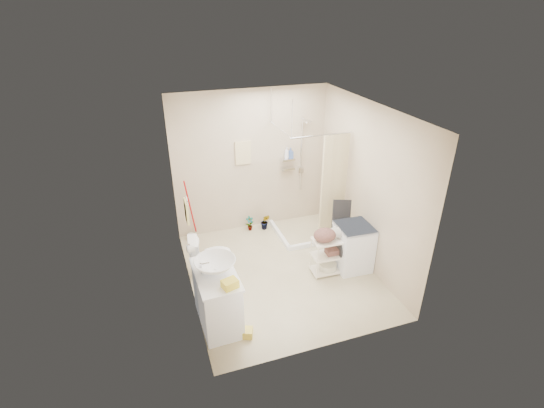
% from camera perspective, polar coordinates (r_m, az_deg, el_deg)
% --- Properties ---
extents(floor, '(3.20, 3.20, 0.00)m').
position_cam_1_polar(floor, '(6.39, 1.28, -9.89)').
color(floor, beige).
rests_on(floor, ground).
extents(ceiling, '(2.80, 3.20, 0.04)m').
position_cam_1_polar(ceiling, '(5.25, 1.58, 13.41)').
color(ceiling, silver).
rests_on(ceiling, ground).
extents(wall_back, '(2.80, 0.04, 2.60)m').
position_cam_1_polar(wall_back, '(7.10, -3.04, 6.07)').
color(wall_back, beige).
rests_on(wall_back, ground).
extents(wall_front, '(2.80, 0.04, 2.60)m').
position_cam_1_polar(wall_front, '(4.44, 8.57, -8.14)').
color(wall_front, beige).
rests_on(wall_front, ground).
extents(wall_left, '(0.04, 3.20, 2.60)m').
position_cam_1_polar(wall_left, '(5.43, -12.61, -1.52)').
color(wall_left, beige).
rests_on(wall_left, ground).
extents(wall_right, '(0.04, 3.20, 2.60)m').
position_cam_1_polar(wall_right, '(6.28, 13.52, 2.43)').
color(wall_right, beige).
rests_on(wall_right, ground).
extents(vanity, '(0.54, 0.93, 0.80)m').
position_cam_1_polar(vanity, '(5.34, -7.94, -13.34)').
color(vanity, white).
rests_on(vanity, ground).
extents(sink, '(0.59, 0.59, 0.18)m').
position_cam_1_polar(sink, '(5.07, -8.23, -8.83)').
color(sink, white).
rests_on(sink, vanity).
extents(counter_basket, '(0.22, 0.19, 0.10)m').
position_cam_1_polar(counter_basket, '(4.82, -6.11, -11.42)').
color(counter_basket, yellow).
rests_on(counter_basket, vanity).
extents(floor_basket, '(0.34, 0.30, 0.15)m').
position_cam_1_polar(floor_basket, '(5.33, -3.91, -17.92)').
color(floor_basket, '#F6DB4A').
rests_on(floor_basket, ground).
extents(toilet, '(0.68, 0.43, 0.67)m').
position_cam_1_polar(toilet, '(6.27, -8.88, -7.31)').
color(toilet, white).
rests_on(toilet, ground).
extents(mop, '(0.12, 0.12, 1.21)m').
position_cam_1_polar(mop, '(7.05, -12.05, -0.86)').
color(mop, '#AD0609').
rests_on(mop, ground).
extents(potted_plant_a, '(0.17, 0.13, 0.29)m').
position_cam_1_polar(potted_plant_a, '(7.42, -3.24, -2.82)').
color(potted_plant_a, brown).
rests_on(potted_plant_a, ground).
extents(potted_plant_b, '(0.22, 0.20, 0.31)m').
position_cam_1_polar(potted_plant_b, '(7.45, -1.00, -2.57)').
color(potted_plant_b, '#945936').
rests_on(potted_plant_b, ground).
extents(hanging_towel, '(0.28, 0.03, 0.42)m').
position_cam_1_polar(hanging_towel, '(6.97, -4.22, 7.40)').
color(hanging_towel, beige).
rests_on(hanging_towel, wall_back).
extents(towel_ring, '(0.04, 0.22, 0.34)m').
position_cam_1_polar(towel_ring, '(5.18, -12.29, -0.84)').
color(towel_ring, '#F7EC91').
rests_on(towel_ring, wall_left).
extents(tp_holder, '(0.08, 0.12, 0.14)m').
position_cam_1_polar(tp_holder, '(5.77, -11.70, -6.30)').
color(tp_holder, white).
rests_on(tp_holder, wall_left).
extents(shower, '(1.10, 1.10, 2.10)m').
position_cam_1_polar(shower, '(6.98, 5.01, 3.41)').
color(shower, white).
rests_on(shower, ground).
extents(shampoo_bottle_a, '(0.10, 0.10, 0.21)m').
position_cam_1_polar(shampoo_bottle_a, '(7.17, 2.13, 7.39)').
color(shampoo_bottle_a, silver).
rests_on(shampoo_bottle_a, shower).
extents(shampoo_bottle_b, '(0.09, 0.09, 0.19)m').
position_cam_1_polar(shampoo_bottle_b, '(7.22, 2.69, 7.41)').
color(shampoo_bottle_b, '#3E5792').
rests_on(shampoo_bottle_b, shower).
extents(washing_machine, '(0.55, 0.56, 0.76)m').
position_cam_1_polar(washing_machine, '(6.43, 11.62, -6.08)').
color(washing_machine, white).
rests_on(washing_machine, ground).
extents(laundry_rack, '(0.54, 0.33, 0.73)m').
position_cam_1_polar(laundry_rack, '(6.26, 8.24, -6.96)').
color(laundry_rack, white).
rests_on(laundry_rack, ground).
extents(ironing_board, '(0.31, 0.11, 1.09)m').
position_cam_1_polar(ironing_board, '(6.47, 9.84, -3.99)').
color(ironing_board, black).
rests_on(ironing_board, ground).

